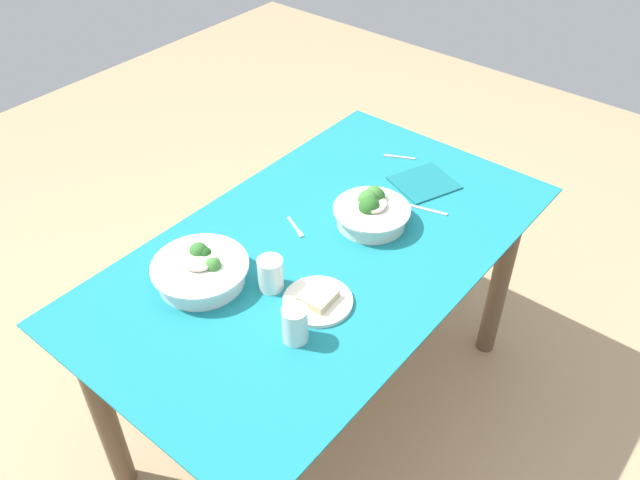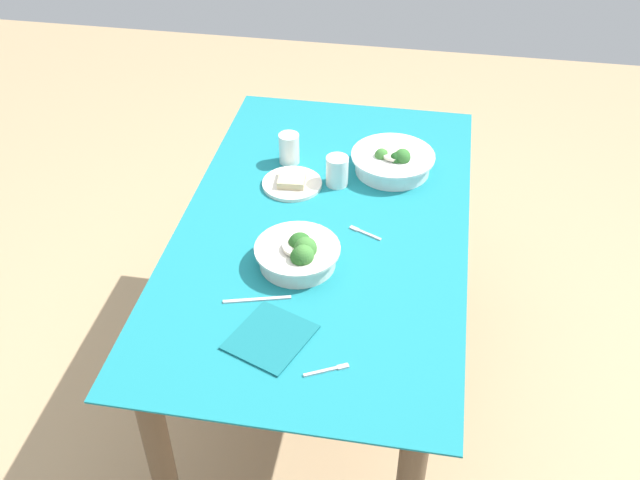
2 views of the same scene
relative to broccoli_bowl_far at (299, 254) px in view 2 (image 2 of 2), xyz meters
The scene contains 11 objects.
ground_plane 0.84m from the broccoli_bowl_far, 10.52° to the right, with size 6.00×6.00×0.00m, color tan.
dining_table 0.26m from the broccoli_bowl_far, 10.52° to the right, with size 1.49×0.86×0.77m.
broccoli_bowl_far is the anchor object (origin of this frame).
broccoli_bowl_near 0.56m from the broccoli_bowl_far, 22.19° to the right, with size 0.27×0.27×0.10m.
bread_side_plate 0.39m from the broccoli_bowl_far, 14.35° to the left, with size 0.19×0.19×0.04m.
water_glass_center 0.53m from the broccoli_bowl_far, 14.56° to the left, with size 0.07×0.07×0.10m, color silver.
water_glass_side 0.42m from the broccoli_bowl_far, ahead, with size 0.07×0.07×0.10m, color silver.
fork_by_far_bowl 0.24m from the broccoli_bowl_far, 42.74° to the right, with size 0.05×0.10×0.00m.
fork_by_near_bowl 0.39m from the broccoli_bowl_far, 158.52° to the right, with size 0.06×0.11×0.00m.
table_knife_left 0.18m from the broccoli_bowl_far, 152.55° to the left, with size 0.18×0.01×0.00m, color #B7B7BC.
napkin_folded_upper 0.29m from the broccoli_bowl_far, behind, with size 0.19×0.17×0.01m, color #156870.
Camera 2 is at (-1.71, -0.29, 2.11)m, focal length 41.13 mm.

